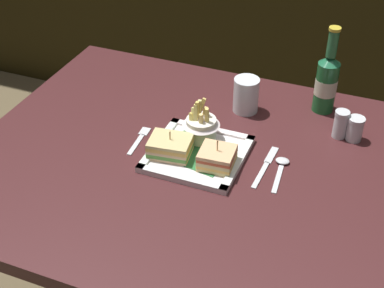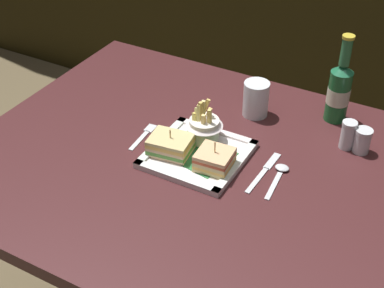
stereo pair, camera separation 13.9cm
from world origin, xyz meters
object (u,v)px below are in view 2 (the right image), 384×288
(beer_bottle, at_px, (339,90))
(salt_shaker, at_px, (347,136))
(water_glass, at_px, (256,101))
(square_plate, at_px, (198,154))
(knife, at_px, (264,171))
(pepper_shaker, at_px, (362,142))
(fork, at_px, (144,135))
(spoon, at_px, (280,173))
(dining_table, at_px, (187,187))
(fries_cup, at_px, (204,126))
(sandwich_half_right, at_px, (215,160))
(sandwich_half_left, at_px, (171,145))

(beer_bottle, relative_size, salt_shaker, 3.24)
(water_glass, bearing_deg, beer_bottle, 22.75)
(square_plate, relative_size, knife, 1.32)
(pepper_shaker, bearing_deg, fork, -158.06)
(beer_bottle, bearing_deg, spoon, -97.86)
(dining_table, xyz_separation_m, salt_shaker, (0.34, 0.24, 0.13))
(fries_cup, bearing_deg, spoon, -7.11)
(knife, relative_size, pepper_shaker, 2.67)
(dining_table, distance_m, square_plate, 0.11)
(spoon, bearing_deg, square_plate, -170.86)
(sandwich_half_right, bearing_deg, beer_bottle, 62.69)
(sandwich_half_left, bearing_deg, square_plate, 24.53)
(sandwich_half_left, xyz_separation_m, pepper_shaker, (0.42, 0.25, -0.00))
(knife, bearing_deg, spoon, 10.79)
(square_plate, height_order, water_glass, water_glass)
(fries_cup, distance_m, fork, 0.17)
(square_plate, height_order, fork, square_plate)
(spoon, xyz_separation_m, pepper_shaker, (0.15, 0.19, 0.02))
(fries_cup, height_order, salt_shaker, fries_cup)
(sandwich_half_left, height_order, fork, sandwich_half_left)
(sandwich_half_left, height_order, sandwich_half_right, sandwich_half_right)
(sandwich_half_left, xyz_separation_m, knife, (0.23, 0.05, -0.03))
(water_glass, relative_size, fork, 0.77)
(dining_table, height_order, square_plate, square_plate)
(water_glass, distance_m, spoon, 0.27)
(pepper_shaker, bearing_deg, fries_cup, -156.63)
(salt_shaker, bearing_deg, water_glass, 173.56)
(sandwich_half_left, bearing_deg, pepper_shaker, 30.88)
(dining_table, bearing_deg, water_glass, 75.06)
(water_glass, bearing_deg, square_plate, -100.66)
(fries_cup, distance_m, pepper_shaker, 0.40)
(dining_table, xyz_separation_m, sandwich_half_right, (0.09, -0.01, 0.13))
(sandwich_half_right, height_order, pepper_shaker, sandwich_half_right)
(salt_shaker, bearing_deg, square_plate, -145.08)
(sandwich_half_right, height_order, fork, sandwich_half_right)
(pepper_shaker, bearing_deg, salt_shaker, -180.00)
(dining_table, bearing_deg, salt_shaker, 34.74)
(sandwich_half_left, distance_m, salt_shaker, 0.45)
(salt_shaker, bearing_deg, sandwich_half_right, -135.60)
(beer_bottle, relative_size, fork, 1.94)
(water_glass, bearing_deg, knife, -61.02)
(water_glass, bearing_deg, spoon, -53.48)
(beer_bottle, xyz_separation_m, water_glass, (-0.20, -0.09, -0.05))
(square_plate, xyz_separation_m, sandwich_half_right, (0.06, -0.03, 0.03))
(knife, xyz_separation_m, spoon, (0.04, 0.01, 0.00))
(square_plate, distance_m, fork, 0.17)
(square_plate, distance_m, beer_bottle, 0.43)
(sandwich_half_left, bearing_deg, knife, 13.21)
(dining_table, bearing_deg, beer_bottle, 52.05)
(spoon, distance_m, salt_shaker, 0.22)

